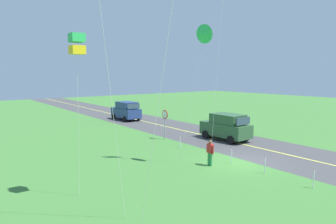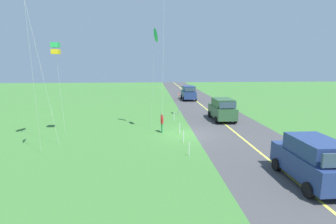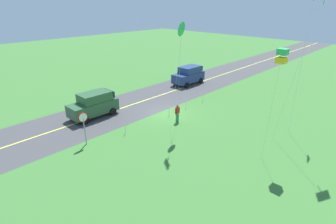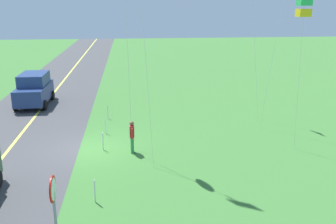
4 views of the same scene
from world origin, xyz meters
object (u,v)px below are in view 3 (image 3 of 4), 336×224
at_px(car_suv_foreground, 94,104).
at_px(kite_pink_drift, 182,30).
at_px(person_adult_near, 177,113).
at_px(kite_green_far, 282,56).
at_px(car_parked_west_near, 189,75).
at_px(stop_sign, 84,122).

xyz_separation_m(car_suv_foreground, kite_pink_drift, (-4.21, 6.85, 6.70)).
relative_size(car_suv_foreground, person_adult_near, 2.75).
bearing_deg(kite_green_far, car_parked_west_near, -122.70).
distance_m(car_parked_west_near, kite_pink_drift, 13.98).
distance_m(car_suv_foreground, car_parked_west_near, 14.08).
bearing_deg(car_suv_foreground, kite_green_far, 107.39).
bearing_deg(stop_sign, kite_green_far, 126.97).
bearing_deg(car_parked_west_near, stop_sign, 14.61).
bearing_deg(car_suv_foreground, stop_sign, 51.35).
xyz_separation_m(car_suv_foreground, stop_sign, (3.27, 4.09, 0.65)).
bearing_deg(kite_green_far, car_suv_foreground, -72.61).
distance_m(car_suv_foreground, person_adult_near, 7.70).
bearing_deg(car_suv_foreground, person_adult_near, 124.70).
height_order(person_adult_near, kite_pink_drift, kite_pink_drift).
bearing_deg(car_parked_west_near, kite_green_far, 57.30).
distance_m(car_suv_foreground, kite_green_far, 16.16).
relative_size(car_suv_foreground, kite_green_far, 0.61).
bearing_deg(kite_pink_drift, kite_green_far, 92.39).
xyz_separation_m(stop_sign, kite_pink_drift, (-7.48, 2.76, 6.05)).
relative_size(car_suv_foreground, car_parked_west_near, 1.00).
distance_m(car_parked_west_near, kite_green_far, 18.57).
bearing_deg(kite_green_far, kite_pink_drift, -87.61).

